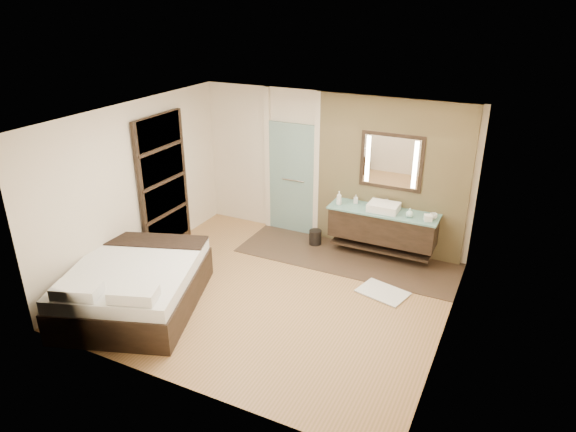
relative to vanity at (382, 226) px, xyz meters
The scene contains 15 objects.
floor 2.29m from the vanity, 119.83° to the right, with size 5.00×5.00×0.00m, color olive.
tile_strip 0.83m from the vanity, 147.54° to the right, with size 3.80×1.30×0.01m, color #3B2E20.
stone_wall 0.82m from the vanity, 90.00° to the left, with size 2.60×0.08×2.70m, color tan.
vanity is the anchor object (origin of this frame).
mirror_unit 1.10m from the vanity, 90.00° to the left, with size 1.06×0.04×0.96m.
frosted_door 1.95m from the vanity, behind, with size 1.10×0.12×2.70m.
shoji_partition 3.82m from the vanity, 159.50° to the right, with size 0.06×1.20×2.40m.
bed 4.13m from the vanity, 131.77° to the right, with size 2.32×2.59×0.82m.
bath_mat 1.35m from the vanity, 71.59° to the right, with size 0.72×0.50×0.02m, color silver.
waste_bin 1.28m from the vanity, behind, with size 0.22×0.22×0.28m, color black.
tissue_box 0.84m from the vanity, ahead, with size 0.12×0.12×0.10m, color white.
soap_bottle_a 0.88m from the vanity, behind, with size 0.09×0.09×0.24m, color silver.
soap_bottle_b 0.65m from the vanity, 169.35° to the left, with size 0.07×0.07×0.15m, color #B2B2B2.
soap_bottle_c 0.59m from the vanity, 11.69° to the right, with size 0.12×0.12×0.15m, color silver.
cup 0.88m from the vanity, ahead, with size 0.12×0.12×0.10m, color white.
Camera 1 is at (3.13, -5.93, 4.19)m, focal length 32.00 mm.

